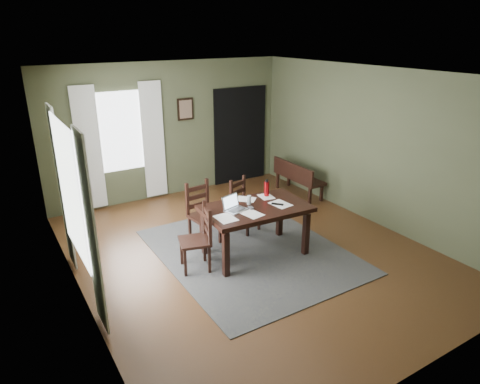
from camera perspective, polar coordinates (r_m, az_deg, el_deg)
ground at (r=6.76m, az=1.35°, el=-7.96°), size 5.00×6.00×0.01m
room_shell at (r=6.10m, az=1.49°, el=7.08°), size 5.02×6.02×2.71m
rug at (r=6.76m, az=1.35°, el=-7.88°), size 2.60×3.20×0.01m
dining_table at (r=6.39m, az=2.09°, el=-2.75°), size 1.62×1.04×0.78m
chair_end at (r=6.12m, az=-5.59°, el=-6.23°), size 0.52×0.52×0.97m
chair_back_left at (r=6.89m, az=-5.02°, el=-2.89°), size 0.48×0.48×1.00m
chair_back_right at (r=7.26m, az=0.48°, el=-1.86°), size 0.51×0.51×0.91m
bench at (r=8.92m, az=7.59°, el=2.17°), size 0.40×1.25×0.71m
laptop at (r=6.22m, az=-0.87°, el=-1.89°), size 0.37×0.32×0.21m
computer_mouse at (r=6.26m, az=1.49°, el=-2.13°), size 0.06×0.10×0.03m
tv_remote at (r=6.43m, az=5.02°, el=-1.63°), size 0.15×0.17×0.02m
drinking_glass at (r=6.40m, az=1.20°, el=-1.07°), size 0.07×0.07×0.14m
water_bottle at (r=6.71m, az=3.57°, el=0.47°), size 0.10×0.10×0.27m
paper_a at (r=5.96m, az=-1.92°, el=-3.50°), size 0.25×0.33×0.00m
paper_b at (r=6.46m, az=5.42°, el=-1.61°), size 0.28×0.34×0.00m
paper_c at (r=6.61m, az=0.79°, el=-0.96°), size 0.36×0.36×0.00m
paper_d at (r=6.72m, az=3.51°, el=-0.62°), size 0.24×0.29×0.00m
paper_e at (r=6.09m, az=1.65°, el=-2.96°), size 0.28×0.34×0.00m
window_left at (r=5.52m, az=-21.80°, el=0.22°), size 0.01×1.30×1.70m
window_back at (r=8.44m, az=-15.63°, el=7.75°), size 1.00×0.01×1.50m
curtain_left_near at (r=4.87m, az=-19.21°, el=-5.38°), size 0.03×0.48×2.30m
curtain_left_far at (r=6.37m, az=-22.66°, el=0.38°), size 0.03×0.48×2.30m
curtain_back_left at (r=8.32m, az=-19.49°, el=5.37°), size 0.44×0.03×2.30m
curtain_back_right at (r=8.65m, az=-11.47°, el=6.72°), size 0.44×0.03×2.30m
framed_picture at (r=8.83m, az=-7.30°, el=10.90°), size 0.34×0.03×0.44m
doorway_back at (r=9.57m, az=0.03°, el=7.57°), size 1.30×0.03×2.10m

